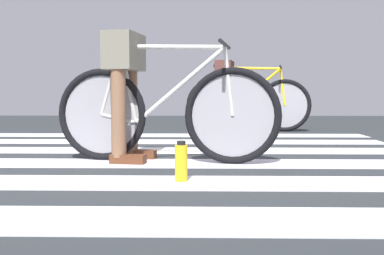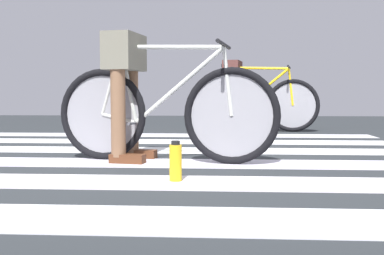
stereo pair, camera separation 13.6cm
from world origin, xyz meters
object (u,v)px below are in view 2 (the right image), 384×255
Objects in this scene: bicycle_2_of_2 at (255,103)px; water_bottle at (176,162)px; cyclist_1_of_2 at (125,79)px; bicycle_1_of_2 at (164,112)px; cyclist_2_of_2 at (233,86)px.

bicycle_2_of_2 is 3.78m from water_bottle.
cyclist_1_of_2 is 3.13m from bicycle_2_of_2.
bicycle_1_of_2 is 1.77× the size of cyclist_2_of_2.
cyclist_2_of_2 is at bearing 88.49° from bicycle_1_of_2.
cyclist_1_of_2 is at bearing -101.81° from bicycle_2_of_2.
cyclist_1_of_2 is 4.02× the size of water_bottle.
cyclist_2_of_2 is (0.61, 2.98, 0.25)m from bicycle_1_of_2.
bicycle_1_of_2 is at bearing -96.13° from bicycle_2_of_2.
bicycle_1_of_2 is 3.06m from bicycle_2_of_2.
cyclist_1_of_2 is 0.57× the size of bicycle_2_of_2.
cyclist_1_of_2 reaches higher than cyclist_2_of_2.
bicycle_1_of_2 is 0.40m from cyclist_1_of_2.
cyclist_1_of_2 is at bearing 180.00° from bicycle_1_of_2.
cyclist_2_of_2 is at bearing -180.00° from bicycle_2_of_2.
bicycle_1_of_2 is 1.00× the size of bicycle_2_of_2.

